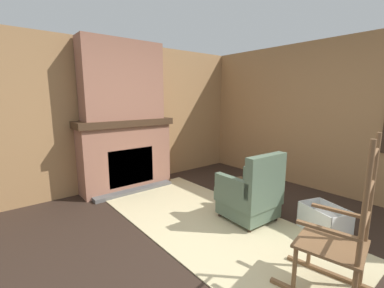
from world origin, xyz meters
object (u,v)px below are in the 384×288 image
object	(u,v)px
laundry_basket	(324,220)
decorative_plate_on_mantel	(121,113)
firewood_stack	(234,186)
storage_case	(155,114)
rocking_chair	(338,245)
armchair	(251,195)
oil_lamp_vase	(90,115)

from	to	relation	value
laundry_basket	decorative_plate_on_mantel	size ratio (longest dim) A/B	2.53
firewood_stack	storage_case	distance (m)	1.95
rocking_chair	decorative_plate_on_mantel	size ratio (longest dim) A/B	5.77
firewood_stack	storage_case	bearing A→B (deg)	-153.05
rocking_chair	laundry_basket	distance (m)	1.09
laundry_basket	decorative_plate_on_mantel	xyz separation A→B (m)	(-3.00, -1.17, 1.18)
firewood_stack	laundry_basket	world-z (taller)	laundry_basket
laundry_basket	armchair	bearing A→B (deg)	-151.50
storage_case	decorative_plate_on_mantel	size ratio (longest dim) A/B	1.10
armchair	decorative_plate_on_mantel	world-z (taller)	decorative_plate_on_mantel
firewood_stack	armchair	bearing A→B (deg)	-37.06
firewood_stack	oil_lamp_vase	world-z (taller)	oil_lamp_vase
laundry_basket	storage_case	xyz separation A→B (m)	(-2.98, -0.49, 1.12)
rocking_chair	storage_case	xyz separation A→B (m)	(-3.47, 0.43, 0.85)
armchair	storage_case	bearing A→B (deg)	4.99
rocking_chair	storage_case	size ratio (longest dim) A/B	5.23
storage_case	decorative_plate_on_mantel	bearing A→B (deg)	-91.71
decorative_plate_on_mantel	storage_case	bearing A→B (deg)	88.29
decorative_plate_on_mantel	rocking_chair	bearing A→B (deg)	3.92
laundry_basket	storage_case	world-z (taller)	storage_case
firewood_stack	oil_lamp_vase	xyz separation A→B (m)	(-1.39, -1.90, 1.23)
armchair	laundry_basket	xyz separation A→B (m)	(0.77, 0.42, -0.18)
oil_lamp_vase	storage_case	bearing A→B (deg)	89.99
decorative_plate_on_mantel	laundry_basket	bearing A→B (deg)	21.26
rocking_chair	firewood_stack	xyz separation A→B (m)	(-2.09, 1.14, -0.34)
firewood_stack	oil_lamp_vase	distance (m)	2.65
laundry_basket	decorative_plate_on_mantel	world-z (taller)	decorative_plate_on_mantel
armchair	oil_lamp_vase	distance (m)	2.74
firewood_stack	storage_case	world-z (taller)	storage_case
rocking_chair	armchair	bearing A→B (deg)	-33.01
armchair	laundry_basket	bearing A→B (deg)	-148.51
laundry_basket	decorative_plate_on_mantel	bearing A→B (deg)	-158.74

